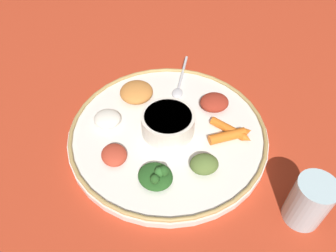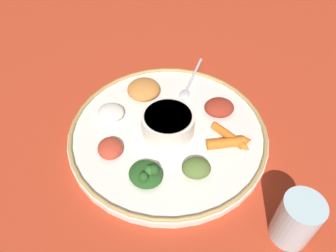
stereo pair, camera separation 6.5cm
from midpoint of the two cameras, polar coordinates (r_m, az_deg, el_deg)
name	(u,v)px [view 2 (the right image)]	position (r m, az deg, el deg)	size (l,w,h in m)	color
ground_plane	(168,136)	(0.67, 2.76, -1.90)	(2.40, 2.40, 0.00)	#B7381E
platter	(168,133)	(0.67, 2.79, -1.47)	(0.41, 0.41, 0.02)	white
platter_rim	(168,130)	(0.66, 2.82, -0.86)	(0.41, 0.41, 0.01)	tan
center_bowl	(168,123)	(0.64, 2.89, 0.41)	(0.11, 0.11, 0.05)	silver
spoon	(189,85)	(0.76, 6.22, 7.18)	(0.12, 0.12, 0.01)	silver
greens_pile	(147,174)	(0.58, -0.62, -8.70)	(0.08, 0.08, 0.04)	#23511E
carrot_near_spoon	(229,142)	(0.65, 13.65, -3.03)	(0.05, 0.09, 0.02)	orange
carrot_outer	(231,137)	(0.66, 13.88, -2.07)	(0.09, 0.04, 0.02)	orange
mound_beet	(220,108)	(0.70, 11.82, 3.05)	(0.06, 0.06, 0.03)	maroon
mound_berbere_red	(110,148)	(0.62, -7.38, -4.03)	(0.05, 0.05, 0.02)	#B73D28
mound_rice_white	(111,112)	(0.69, -7.48, 2.27)	(0.06, 0.06, 0.02)	silver
mound_squash	(144,89)	(0.73, -1.68, 6.45)	(0.08, 0.07, 0.03)	#C67A38
mound_collards	(196,168)	(0.59, 8.13, -7.66)	(0.05, 0.04, 0.03)	#567033
drinking_glass	(295,222)	(0.57, 24.85, -15.45)	(0.06, 0.06, 0.10)	silver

